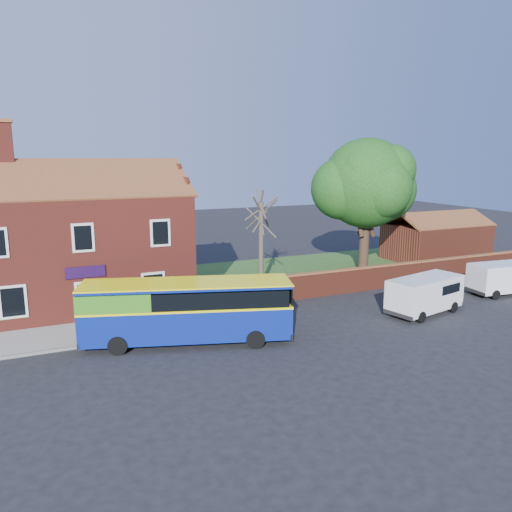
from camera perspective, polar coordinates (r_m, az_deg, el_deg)
name	(u,v)px	position (r m, az deg, el deg)	size (l,w,h in m)	color
ground	(269,352)	(22.93, 1.44, -10.95)	(120.00, 120.00, 0.00)	black
pavement	(93,333)	(26.45, -18.18, -8.31)	(18.00, 3.50, 0.12)	gray
kerb	(97,344)	(24.80, -17.75, -9.58)	(18.00, 0.15, 0.14)	slate
grass_strip	(347,268)	(39.99, 10.34, -1.38)	(26.00, 12.00, 0.04)	#426B28
shop_building	(78,248)	(31.18, -19.72, 0.91)	(12.30, 8.13, 10.50)	maroon
boundary_wall	(398,275)	(35.16, 15.87, -2.06)	(22.00, 0.38, 1.60)	maroon
outbuilding	(436,241)	(45.31, 19.87, 1.67)	(8.20, 5.06, 4.17)	maroon
bus	(181,309)	(23.75, -8.62, -5.98)	(9.99, 5.16, 2.96)	navy
van_near	(425,293)	(29.52, 18.75, -4.07)	(5.02, 2.87, 2.07)	white
van_far	(505,277)	(35.64, 26.57, -2.15)	(4.73, 2.27, 2.01)	white
large_tree	(366,186)	(37.51, 12.45, 7.81)	(8.21, 6.49, 10.01)	black
bare_tree	(261,240)	(33.00, 0.59, 1.78)	(2.35, 2.80, 6.27)	#4C4238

